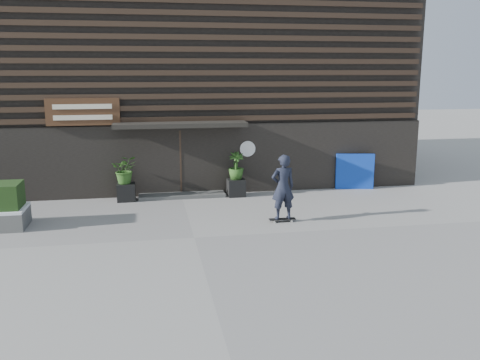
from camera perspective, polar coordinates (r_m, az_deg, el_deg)
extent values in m
plane|color=gray|center=(13.94, -5.05, -6.33)|extent=(80.00, 80.00, 0.00)
cube|color=#444442|center=(18.34, -6.39, -1.66)|extent=(3.00, 0.80, 0.12)
cube|color=black|center=(18.07, -12.39, -1.30)|extent=(0.60, 0.60, 0.60)
imported|color=#2D591E|center=(17.90, -12.50, 1.13)|extent=(0.86, 0.75, 0.96)
cube|color=black|center=(18.31, -0.43, -0.83)|extent=(0.60, 0.60, 0.60)
imported|color=#2D591E|center=(18.15, -0.43, 1.57)|extent=(0.54, 0.54, 0.96)
cube|color=#0D32AC|center=(19.78, 12.49, 0.92)|extent=(1.41, 0.37, 1.32)
cube|color=black|center=(23.21, -7.58, 11.01)|extent=(18.00, 10.00, 8.00)
cube|color=black|center=(18.43, -6.56, 2.19)|extent=(18.00, 0.12, 2.50)
cube|color=#38281E|center=(18.18, -6.65, 6.66)|extent=(17.60, 0.08, 0.18)
cube|color=#38281E|center=(18.14, -6.68, 7.89)|extent=(17.60, 0.08, 0.18)
cube|color=#38281E|center=(18.12, -6.71, 9.13)|extent=(17.60, 0.08, 0.18)
cube|color=#38281E|center=(18.10, -6.74, 10.37)|extent=(17.60, 0.08, 0.18)
cube|color=#38281E|center=(18.10, -6.78, 11.61)|extent=(17.60, 0.08, 0.18)
cube|color=#38281E|center=(18.10, -6.81, 12.85)|extent=(17.60, 0.08, 0.18)
cube|color=#38281E|center=(18.11, -6.84, 14.10)|extent=(17.60, 0.08, 0.18)
cube|color=#38281E|center=(18.13, -6.87, 15.33)|extent=(17.60, 0.08, 0.18)
cube|color=#38281E|center=(18.15, -6.90, 16.57)|extent=(17.60, 0.08, 0.18)
cube|color=#38281E|center=(18.19, -6.94, 17.80)|extent=(17.60, 0.08, 0.18)
cube|color=#38281E|center=(18.23, -6.97, 19.03)|extent=(17.60, 0.08, 0.18)
cube|color=black|center=(17.81, -6.56, 6.07)|extent=(4.50, 1.00, 0.15)
cube|color=black|center=(18.60, -6.58, 1.97)|extent=(2.40, 0.30, 2.30)
cube|color=#38281E|center=(18.42, -6.54, 1.87)|extent=(0.06, 0.10, 2.30)
cube|color=#472B19|center=(18.15, -16.87, 7.17)|extent=(2.40, 0.10, 0.90)
cube|color=beige|center=(18.07, -16.93, 7.72)|extent=(1.90, 0.02, 0.16)
cube|color=beige|center=(18.09, -16.86, 6.58)|extent=(1.90, 0.02, 0.16)
cylinder|color=white|center=(18.60, 0.84, 3.45)|extent=(0.56, 0.03, 0.56)
cube|color=black|center=(15.32, 4.68, -4.29)|extent=(0.78, 0.20, 0.02)
cylinder|color=beige|center=(15.18, 3.82, -4.66)|extent=(0.06, 0.03, 0.06)
cylinder|color=#A5A5A1|center=(15.36, 3.64, -4.45)|extent=(0.06, 0.03, 0.06)
cylinder|color=#B9B9B4|center=(15.31, 5.71, -4.54)|extent=(0.06, 0.03, 0.06)
cylinder|color=#A6A6A2|center=(15.49, 5.51, -4.34)|extent=(0.06, 0.03, 0.06)
imported|color=black|center=(15.07, 4.74, -0.77)|extent=(0.73, 0.52, 1.91)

